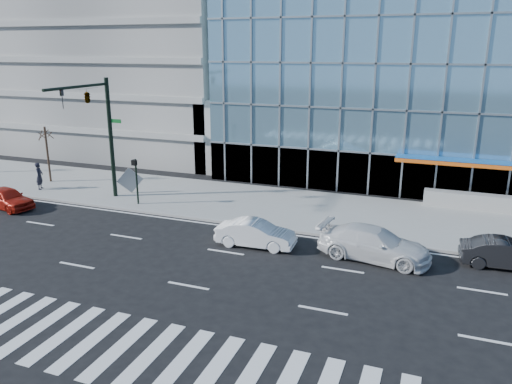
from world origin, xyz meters
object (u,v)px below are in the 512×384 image
(ped_signal_post, at_px, (136,175))
(red_sedan, at_px, (7,198))
(street_tree_near, at_px, (45,134))
(white_suv, at_px, (374,244))
(traffic_signal, at_px, (94,111))
(dark_sedan, at_px, (507,254))
(pedestrian, at_px, (39,176))
(tilted_panel, at_px, (130,180))
(white_sedan, at_px, (256,234))

(ped_signal_post, bearing_deg, red_sedan, -156.29)
(street_tree_near, distance_m, white_suv, 25.96)
(traffic_signal, relative_size, street_tree_near, 1.89)
(dark_sedan, bearing_deg, traffic_signal, 82.61)
(red_sedan, relative_size, pedestrian, 2.09)
(street_tree_near, xyz_separation_m, tilted_panel, (7.56, -0.48, -2.71))
(street_tree_near, bearing_deg, white_suv, -12.77)
(white_suv, distance_m, red_sedan, 23.27)
(dark_sedan, distance_m, pedestrian, 30.37)
(dark_sedan, height_order, tilted_panel, tilted_panel)
(white_suv, relative_size, dark_sedan, 1.31)
(ped_signal_post, bearing_deg, pedestrian, 176.07)
(white_suv, bearing_deg, street_tree_near, 84.55)
(white_suv, xyz_separation_m, dark_sedan, (6.00, 1.20, -0.11))
(street_tree_near, bearing_deg, dark_sedan, -8.22)
(dark_sedan, distance_m, tilted_panel, 23.94)
(red_sedan, bearing_deg, street_tree_near, 28.90)
(red_sedan, height_order, pedestrian, pedestrian)
(dark_sedan, bearing_deg, red_sedan, 89.07)
(white_sedan, relative_size, dark_sedan, 1.00)
(white_suv, bearing_deg, red_sedan, 97.82)
(street_tree_near, height_order, white_suv, street_tree_near)
(white_sedan, bearing_deg, red_sedan, 86.46)
(dark_sedan, bearing_deg, pedestrian, 81.54)
(ped_signal_post, distance_m, street_tree_near, 9.97)
(pedestrian, bearing_deg, traffic_signal, -122.07)
(dark_sedan, relative_size, red_sedan, 1.03)
(white_suv, distance_m, tilted_panel, 18.35)
(traffic_signal, height_order, red_sedan, traffic_signal)
(ped_signal_post, xyz_separation_m, white_suv, (15.65, -3.14, -1.35))
(pedestrian, relative_size, tilted_panel, 1.50)
(dark_sedan, bearing_deg, white_suv, 97.63)
(dark_sedan, bearing_deg, white_sedan, 94.39)
(ped_signal_post, height_order, pedestrian, ped_signal_post)
(white_sedan, bearing_deg, traffic_signal, 72.39)
(street_tree_near, xyz_separation_m, red_sedan, (1.88, -5.90, -3.09))
(traffic_signal, height_order, dark_sedan, traffic_signal)
(red_sedan, height_order, tilted_panel, tilted_panel)
(ped_signal_post, bearing_deg, traffic_signal, -171.48)
(white_sedan, distance_m, tilted_panel, 12.93)
(street_tree_near, relative_size, pedestrian, 2.17)
(red_sedan, bearing_deg, white_suv, -78.28)
(red_sedan, bearing_deg, white_sedan, -79.76)
(street_tree_near, distance_m, dark_sedan, 31.62)
(white_suv, xyz_separation_m, red_sedan, (-23.27, -0.20, -0.10))
(white_suv, bearing_deg, white_sedan, 102.08)
(red_sedan, bearing_deg, traffic_signal, -48.65)
(white_sedan, bearing_deg, ped_signal_post, 66.77)
(white_suv, xyz_separation_m, white_sedan, (-6.00, -0.50, -0.11))
(dark_sedan, height_order, pedestrian, pedestrian)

